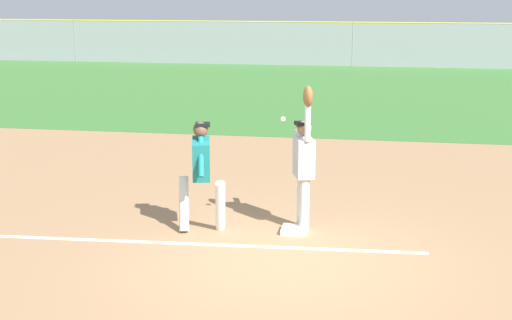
# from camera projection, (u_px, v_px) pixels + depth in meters

# --- Properties ---
(ground_plane) EXTENTS (79.41, 79.41, 0.00)m
(ground_plane) POSITION_uv_depth(u_px,v_px,m) (282.00, 261.00, 10.00)
(ground_plane) COLOR #A37A54
(outfield_grass) EXTENTS (55.56, 17.16, 0.01)m
(outfield_grass) POSITION_uv_depth(u_px,v_px,m) (343.00, 91.00, 26.25)
(outfield_grass) COLOR #3D7533
(outfield_grass) RESTS_ON ground_plane
(chalk_foul_line) EXTENTS (11.99, 0.72, 0.01)m
(chalk_foul_line) POSITION_uv_depth(u_px,v_px,m) (24.00, 237.00, 10.94)
(chalk_foul_line) COLOR white
(chalk_foul_line) RESTS_ON ground_plane
(first_base) EXTENTS (0.38, 0.38, 0.08)m
(first_base) POSITION_uv_depth(u_px,v_px,m) (294.00, 230.00, 11.16)
(first_base) COLOR white
(first_base) RESTS_ON ground_plane
(fielder) EXTENTS (0.40, 0.88, 2.28)m
(fielder) POSITION_uv_depth(u_px,v_px,m) (304.00, 160.00, 11.05)
(fielder) COLOR silver
(fielder) RESTS_ON ground_plane
(runner) EXTENTS (0.83, 0.84, 1.72)m
(runner) POSITION_uv_depth(u_px,v_px,m) (201.00, 169.00, 10.99)
(runner) COLOR white
(runner) RESTS_ON ground_plane
(baseball) EXTENTS (0.07, 0.07, 0.07)m
(baseball) POSITION_uv_depth(u_px,v_px,m) (283.00, 119.00, 10.82)
(baseball) COLOR white
(outfield_fence) EXTENTS (55.64, 0.08, 2.10)m
(outfield_fence) POSITION_uv_depth(u_px,v_px,m) (353.00, 44.00, 34.24)
(outfield_fence) COLOR #93999E
(outfield_fence) RESTS_ON ground_plane
(parked_car_green) EXTENTS (4.44, 2.20, 1.25)m
(parked_car_green) POSITION_uv_depth(u_px,v_px,m) (262.00, 44.00, 39.36)
(parked_car_green) COLOR #1E6B33
(parked_car_green) RESTS_ON ground_plane
(parked_car_black) EXTENTS (4.48, 2.28, 1.25)m
(parked_car_black) POSITION_uv_depth(u_px,v_px,m) (365.00, 46.00, 38.21)
(parked_car_black) COLOR black
(parked_car_black) RESTS_ON ground_plane
(parked_car_tan) EXTENTS (4.42, 2.15, 1.25)m
(parked_car_tan) POSITION_uv_depth(u_px,v_px,m) (466.00, 47.00, 37.59)
(parked_car_tan) COLOR tan
(parked_car_tan) RESTS_ON ground_plane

